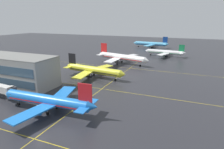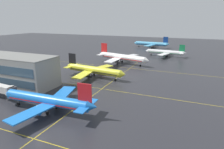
% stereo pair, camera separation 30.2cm
% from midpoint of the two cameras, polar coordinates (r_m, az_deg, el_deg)
% --- Properties ---
extents(ground_plane, '(600.00, 600.00, 0.00)m').
position_cam_midpoint_polar(ground_plane, '(58.23, -20.52, -16.19)').
color(ground_plane, '#28282D').
extents(airliner_front_gate, '(36.68, 31.64, 11.41)m').
position_cam_midpoint_polar(airliner_front_gate, '(68.78, -18.35, -7.21)').
color(airliner_front_gate, blue).
rests_on(airliner_front_gate, ground).
extents(airliner_second_row, '(37.35, 31.99, 11.61)m').
position_cam_midpoint_polar(airliner_second_row, '(103.55, -5.57, 1.33)').
color(airliner_second_row, yellow).
rests_on(airliner_second_row, ground).
extents(airliner_third_row, '(41.03, 34.94, 12.92)m').
position_cam_midpoint_polar(airliner_third_row, '(135.52, 2.75, 5.07)').
color(airliner_third_row, white).
rests_on(airliner_third_row, ground).
extents(airliner_far_left_stand, '(33.61, 28.85, 10.44)m').
position_cam_midpoint_polar(airliner_far_left_stand, '(167.12, 15.19, 6.32)').
color(airliner_far_left_stand, white).
rests_on(airliner_far_left_stand, ground).
extents(airliner_far_right_stand, '(38.83, 33.46, 12.07)m').
position_cam_midpoint_polar(airliner_far_right_stand, '(216.16, 11.27, 8.80)').
color(airliner_far_right_stand, '#5BB7E5').
rests_on(airliner_far_right_stand, ground).
extents(taxiway_markings, '(149.22, 134.45, 0.01)m').
position_cam_midpoint_polar(taxiway_markings, '(87.10, -3.08, -4.20)').
color(taxiway_markings, yellow).
rests_on(taxiway_markings, ground).
extents(jet_bridge, '(16.37, 4.15, 5.58)m').
position_cam_midpoint_polar(jet_bridge, '(86.56, -29.59, -3.65)').
color(jet_bridge, silver).
rests_on(jet_bridge, ground).
extents(terminal_building, '(59.48, 15.53, 13.93)m').
position_cam_midpoint_polar(terminal_building, '(108.68, -29.99, 1.56)').
color(terminal_building, gray).
rests_on(terminal_building, ground).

